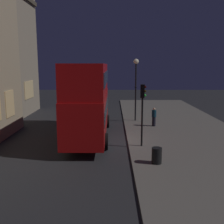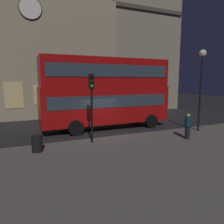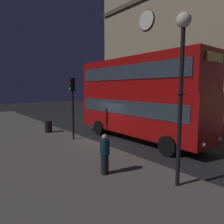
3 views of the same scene
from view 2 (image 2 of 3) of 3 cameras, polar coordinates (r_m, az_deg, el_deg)
ground_plane at (r=14.83m, az=-2.91°, el=-6.26°), size 80.00×80.00×0.00m
sidewalk_slab at (r=10.00m, az=8.74°, el=-13.40°), size 44.00×9.29×0.12m
building_with_clock at (r=26.06m, az=-19.93°, el=17.46°), size 15.75×8.64×16.11m
building_plain_facade at (r=29.50m, az=-1.30°, el=16.21°), size 17.28×9.06×15.48m
double_decker_bus at (r=16.49m, az=-1.66°, el=6.04°), size 10.23×2.96×5.47m
traffic_light_near_kerb at (r=12.21m, az=-5.58°, el=4.97°), size 0.37×0.39×4.05m
street_lamp at (r=16.46m, az=23.24°, el=9.74°), size 0.49×0.49×5.83m
pedestrian at (r=14.05m, az=19.97°, el=-3.65°), size 0.39×0.39×1.62m
litter_bin at (r=11.61m, az=-19.76°, el=-8.10°), size 0.55×0.55×0.88m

